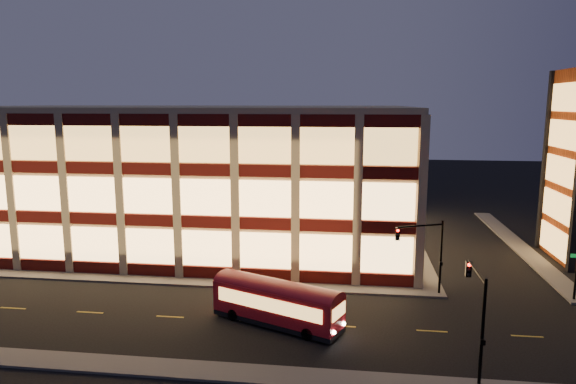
# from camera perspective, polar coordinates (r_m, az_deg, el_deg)

# --- Properties ---
(ground) EXTENTS (200.00, 200.00, 0.00)m
(ground) POSITION_cam_1_polar(r_m,az_deg,el_deg) (44.72, -15.16, -9.92)
(ground) COLOR black
(ground) RESTS_ON ground
(sidewalk_office_south) EXTENTS (54.00, 2.00, 0.15)m
(sidewalk_office_south) POSITION_cam_1_polar(r_m,az_deg,el_deg) (46.75, -18.14, -9.10)
(sidewalk_office_south) COLOR #514F4C
(sidewalk_office_south) RESTS_ON ground
(sidewalk_office_east) EXTENTS (2.00, 30.00, 0.15)m
(sidewalk_office_east) POSITION_cam_1_polar(r_m,az_deg,el_deg) (58.04, 13.47, -5.17)
(sidewalk_office_east) COLOR #514F4C
(sidewalk_office_east) RESTS_ON ground
(sidewalk_tower_west) EXTENTS (2.00, 30.00, 0.15)m
(sidewalk_tower_west) POSITION_cam_1_polar(r_m,az_deg,el_deg) (60.25, 23.97, -5.22)
(sidewalk_tower_west) COLOR #514F4C
(sidewalk_tower_west) RESTS_ON ground
(sidewalk_near) EXTENTS (100.00, 2.00, 0.15)m
(sidewalk_near) POSITION_cam_1_polar(r_m,az_deg,el_deg) (34.05, -23.87, -16.81)
(sidewalk_near) COLOR #514F4C
(sidewalk_near) RESTS_ON ground
(office_building) EXTENTS (50.45, 30.45, 14.50)m
(office_building) POSITION_cam_1_polar(r_m,az_deg,el_deg) (59.49, -11.89, 2.30)
(office_building) COLOR tan
(office_building) RESTS_ON ground
(traffic_signal_far) EXTENTS (3.79, 1.87, 6.00)m
(traffic_signal_far) POSITION_cam_1_polar(r_m,az_deg,el_deg) (40.84, 15.03, -5.76)
(traffic_signal_far) COLOR black
(traffic_signal_far) RESTS_ON ground
(traffic_signal_near) EXTENTS (0.32, 4.45, 6.00)m
(traffic_signal_near) POSITION_cam_1_polar(r_m,az_deg,el_deg) (30.53, 20.28, -11.41)
(traffic_signal_near) COLOR black
(traffic_signal_near) RESTS_ON ground
(trolley_bus) EXTENTS (9.32, 5.75, 3.10)m
(trolley_bus) POSITION_cam_1_polar(r_m,az_deg,el_deg) (35.43, -1.23, -11.94)
(trolley_bus) COLOR #9D0813
(trolley_bus) RESTS_ON ground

